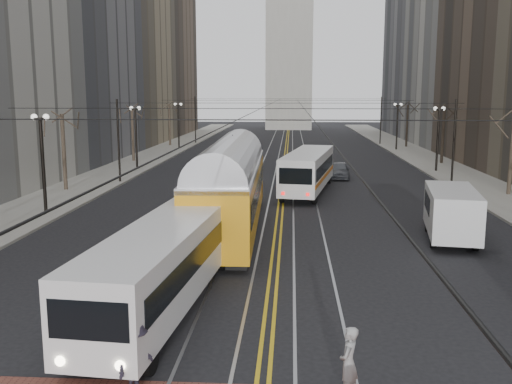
# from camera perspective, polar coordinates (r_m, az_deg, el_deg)

# --- Properties ---
(ground) EXTENTS (260.00, 260.00, 0.00)m
(ground) POSITION_cam_1_polar(r_m,az_deg,el_deg) (15.58, 0.85, -16.97)
(ground) COLOR black
(ground) RESTS_ON ground
(sidewalk_left) EXTENTS (5.00, 140.00, 0.15)m
(sidewalk_left) POSITION_cam_1_polar(r_m,az_deg,el_deg) (61.33, -11.25, 3.13)
(sidewalk_left) COLOR gray
(sidewalk_left) RESTS_ON ground
(sidewalk_right) EXTENTS (5.00, 140.00, 0.15)m
(sidewalk_right) POSITION_cam_1_polar(r_m,az_deg,el_deg) (61.02, 17.18, 2.85)
(sidewalk_right) COLOR gray
(sidewalk_right) RESTS_ON ground
(streetcar_rails) EXTENTS (4.80, 130.00, 0.02)m
(streetcar_rails) POSITION_cam_1_polar(r_m,az_deg,el_deg) (59.32, 2.93, 3.02)
(streetcar_rails) COLOR gray
(streetcar_rails) RESTS_ON ground
(centre_lines) EXTENTS (0.42, 130.00, 0.01)m
(centre_lines) POSITION_cam_1_polar(r_m,az_deg,el_deg) (59.32, 2.93, 3.02)
(centre_lines) COLOR gold
(centre_lines) RESTS_ON ground
(building_left_far) EXTENTS (16.00, 20.00, 40.00)m
(building_left_far) POSITION_cam_1_polar(r_m,az_deg,el_deg) (104.07, -11.51, 16.80)
(building_left_far) COLOR brown
(building_left_far) RESTS_ON ground
(building_right_far) EXTENTS (16.00, 20.00, 40.00)m
(building_right_far) POSITION_cam_1_polar(r_m,az_deg,el_deg) (103.76, 18.18, 16.54)
(building_right_far) COLOR slate
(building_right_far) RESTS_ON ground
(lamp_posts) EXTENTS (27.60, 57.20, 5.60)m
(lamp_posts) POSITION_cam_1_polar(r_m,az_deg,el_deg) (42.86, 2.70, 4.16)
(lamp_posts) COLOR black
(lamp_posts) RESTS_ON ground
(street_trees) EXTENTS (31.68, 53.28, 5.60)m
(street_trees) POSITION_cam_1_polar(r_m,az_deg,el_deg) (49.33, 2.82, 4.90)
(street_trees) COLOR #382D23
(street_trees) RESTS_ON ground
(trolley_wires) EXTENTS (25.96, 120.00, 6.60)m
(trolley_wires) POSITION_cam_1_polar(r_m,az_deg,el_deg) (48.84, 2.82, 6.00)
(trolley_wires) COLOR black
(trolley_wires) RESTS_ON ground
(transit_bus) EXTENTS (3.31, 11.29, 2.78)m
(transit_bus) POSITION_cam_1_polar(r_m,az_deg,el_deg) (19.03, -9.25, -7.52)
(transit_bus) COLOR silver
(transit_bus) RESTS_ON ground
(streetcar) EXTENTS (3.16, 15.57, 3.66)m
(streetcar) POSITION_cam_1_polar(r_m,az_deg,el_deg) (29.55, -2.59, -0.31)
(streetcar) COLOR orange
(streetcar) RESTS_ON ground
(rear_bus) EXTENTS (4.28, 11.44, 2.92)m
(rear_bus) POSITION_cam_1_polar(r_m,az_deg,el_deg) (41.05, 5.23, 1.99)
(rear_bus) COLOR white
(rear_bus) RESTS_ON ground
(cargo_van) EXTENTS (3.02, 5.92, 2.50)m
(cargo_van) POSITION_cam_1_polar(r_m,az_deg,el_deg) (29.00, 18.95, -2.20)
(cargo_van) COLOR silver
(cargo_van) RESTS_ON ground
(sedan_grey) EXTENTS (1.84, 4.12, 1.38)m
(sedan_grey) POSITION_cam_1_polar(r_m,az_deg,el_deg) (48.32, 8.35, 2.19)
(sedan_grey) COLOR #404248
(sedan_grey) RESTS_ON ground
(pedestrian_b) EXTENTS (0.61, 0.74, 1.75)m
(pedestrian_b) POSITION_cam_1_polar(r_m,az_deg,el_deg) (13.90, 9.24, -16.52)
(pedestrian_b) COLOR gray
(pedestrian_b) RESTS_ON crosswalk_band
(pedestrian_d) EXTENTS (1.07, 1.27, 1.71)m
(pedestrian_d) POSITION_cam_1_polar(r_m,az_deg,el_deg) (14.31, -12.00, -15.89)
(pedestrian_d) COLOR black
(pedestrian_d) RESTS_ON crosswalk_band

